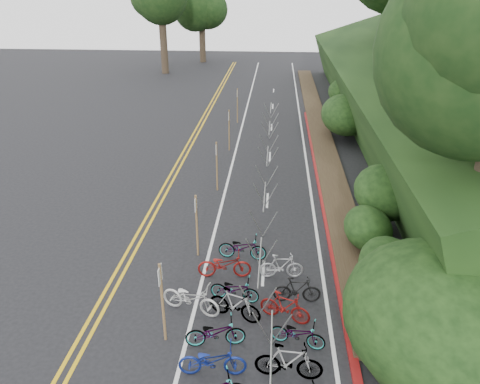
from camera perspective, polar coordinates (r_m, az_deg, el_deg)
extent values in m
plane|color=black|center=(14.17, -11.04, -18.25)|extent=(120.00, 120.00, 0.00)
cube|color=gold|center=(22.78, -9.97, -0.57)|extent=(0.12, 80.00, 0.01)
cube|color=gold|center=(22.70, -9.23, -0.60)|extent=(0.12, 80.00, 0.01)
cube|color=silver|center=(22.22, -2.07, -0.85)|extent=(0.12, 80.00, 0.01)
cube|color=silver|center=(22.17, 8.78, -1.20)|extent=(0.12, 80.00, 0.01)
cube|color=silver|center=(16.88, 2.84, -9.82)|extent=(0.10, 1.60, 0.01)
cube|color=silver|center=(22.10, 3.35, -1.03)|extent=(0.10, 1.60, 0.01)
cube|color=silver|center=(27.64, 3.66, 4.33)|extent=(0.10, 1.60, 0.01)
cube|color=silver|center=(33.33, 3.87, 7.88)|extent=(0.10, 1.60, 0.01)
cube|color=silver|center=(39.12, 4.01, 10.38)|extent=(0.10, 1.60, 0.01)
cube|color=silver|center=(44.96, 4.12, 12.24)|extent=(0.10, 1.60, 0.01)
cube|color=maroon|center=(24.01, 9.69, 0.93)|extent=(0.25, 28.00, 0.10)
cube|color=black|center=(34.18, 22.08, 11.43)|extent=(12.32, 44.00, 9.11)
cube|color=#382819|center=(33.45, 9.58, 7.78)|extent=(1.40, 44.00, 0.16)
ellipsoid|color=#284C19|center=(15.94, 17.88, -8.96)|extent=(2.00, 2.80, 1.60)
ellipsoid|color=#284C19|center=(20.18, 17.36, 0.07)|extent=(2.60, 3.64, 2.08)
ellipsoid|color=#284C19|center=(25.77, 17.46, 6.39)|extent=(2.20, 3.08, 1.76)
ellipsoid|color=#284C19|center=(31.30, 12.63, 9.20)|extent=(3.00, 4.20, 2.40)
ellipsoid|color=#284C19|center=(37.14, 12.59, 11.83)|extent=(2.40, 3.36, 1.92)
ellipsoid|color=#284C19|center=(41.08, 13.82, 13.87)|extent=(2.80, 3.92, 2.24)
ellipsoid|color=#284C19|center=(18.49, 15.31, -4.23)|extent=(1.80, 2.52, 1.44)
ellipsoid|color=#284C19|center=(29.54, 17.58, 9.85)|extent=(3.20, 4.48, 2.56)
ellipsoid|color=black|center=(14.13, 23.35, -13.87)|extent=(5.28, 6.16, 3.52)
cylinder|color=#2D2319|center=(23.59, 23.90, 12.61)|extent=(0.82, 0.82, 5.94)
cylinder|color=#2D2319|center=(31.75, 24.21, 17.17)|extent=(0.86, 0.86, 6.73)
cylinder|color=#2D2319|center=(39.23, 18.82, 17.52)|extent=(0.80, 0.80, 5.54)
cylinder|color=#2D2319|center=(47.48, 19.86, 19.74)|extent=(0.84, 0.84, 6.34)
cylinder|color=#2D2319|center=(53.85, -9.24, 16.81)|extent=(0.77, 0.77, 5.15)
ellipsoid|color=black|center=(53.44, -9.60, 21.78)|extent=(7.04, 7.04, 6.69)
cylinder|color=#2D2319|center=(61.09, -4.60, 17.73)|extent=(0.75, 0.75, 4.75)
ellipsoid|color=black|center=(60.74, -4.74, 21.69)|extent=(6.16, 6.16, 5.85)
cylinder|color=gray|center=(12.18, 3.83, -19.19)|extent=(0.05, 3.36, 0.05)
cylinder|color=gray|center=(13.73, 2.66, -16.27)|extent=(0.56, 0.04, 1.10)
cylinder|color=gray|center=(13.73, 5.09, -16.35)|extent=(0.56, 0.04, 1.10)
cylinder|color=gray|center=(15.42, 2.43, -8.38)|extent=(0.05, 3.00, 0.05)
cylinder|color=gray|center=(14.62, 1.04, -13.21)|extent=(0.58, 0.04, 1.13)
cylinder|color=gray|center=(14.60, 3.30, -13.29)|extent=(0.58, 0.04, 1.13)
cylinder|color=gray|center=(16.92, 1.63, -7.41)|extent=(0.58, 0.04, 1.13)
cylinder|color=gray|center=(16.90, 3.54, -7.48)|extent=(0.58, 0.04, 1.13)
cylinder|color=gray|center=(19.80, 3.00, -0.52)|extent=(0.05, 3.00, 0.05)
cylinder|color=gray|center=(18.82, 1.98, -3.87)|extent=(0.58, 0.04, 1.13)
cylinder|color=gray|center=(18.81, 3.69, -3.93)|extent=(0.58, 0.04, 1.13)
cylinder|color=gray|center=(21.32, 2.33, -0.30)|extent=(0.58, 0.04, 1.13)
cylinder|color=gray|center=(21.31, 3.83, -0.35)|extent=(0.58, 0.04, 1.13)
cylinder|color=gray|center=(24.43, 3.36, 4.44)|extent=(0.05, 3.00, 0.05)
cylinder|color=gray|center=(23.34, 2.55, 1.96)|extent=(0.58, 0.04, 1.13)
cylinder|color=gray|center=(23.33, 3.93, 1.91)|extent=(0.58, 0.04, 1.13)
cylinder|color=gray|center=(25.94, 2.78, 4.32)|extent=(0.58, 0.04, 1.13)
cylinder|color=gray|center=(25.94, 4.02, 4.28)|extent=(0.58, 0.04, 1.13)
cylinder|color=gray|center=(29.17, 3.60, 7.80)|extent=(0.05, 3.00, 0.05)
cylinder|color=gray|center=(28.02, 2.93, 5.87)|extent=(0.58, 0.04, 1.13)
cylinder|color=gray|center=(28.01, 4.09, 5.83)|extent=(0.58, 0.04, 1.13)
cylinder|color=gray|center=(30.68, 3.10, 7.53)|extent=(0.58, 0.04, 1.13)
cylinder|color=gray|center=(30.68, 4.15, 7.50)|extent=(0.58, 0.04, 1.13)
cylinder|color=gray|center=(33.99, 3.78, 10.21)|extent=(0.05, 3.00, 0.05)
cylinder|color=gray|center=(32.79, 3.21, 8.65)|extent=(0.58, 0.04, 1.13)
cylinder|color=gray|center=(32.79, 4.20, 8.62)|extent=(0.58, 0.04, 1.13)
cylinder|color=gray|center=(35.50, 3.33, 9.88)|extent=(0.58, 0.04, 1.13)
cylinder|color=gray|center=(35.49, 4.25, 9.85)|extent=(0.58, 0.04, 1.13)
cylinder|color=brown|center=(13.56, -9.42, -13.21)|extent=(0.08, 0.08, 2.59)
cube|color=silver|center=(13.01, -9.70, -9.92)|extent=(0.02, 0.40, 0.50)
cylinder|color=brown|center=(17.30, -5.29, -4.15)|extent=(0.08, 0.08, 2.50)
cube|color=silver|center=(16.89, -5.40, -1.47)|extent=(0.02, 0.40, 0.50)
cylinder|color=brown|center=(22.69, -2.84, 3.11)|extent=(0.08, 0.08, 2.50)
cube|color=silver|center=(22.37, -2.89, 5.26)|extent=(0.02, 0.40, 0.50)
cylinder|color=brown|center=(28.32, -1.34, 7.53)|extent=(0.08, 0.08, 2.50)
cube|color=silver|center=(28.07, -1.36, 9.29)|extent=(0.02, 0.40, 0.50)
cylinder|color=brown|center=(34.08, -0.32, 10.47)|extent=(0.08, 0.08, 2.50)
cube|color=silver|center=(33.87, -0.33, 11.95)|extent=(0.02, 0.40, 0.50)
imported|color=beige|center=(14.94, -6.01, -12.70)|extent=(1.25, 2.08, 1.03)
imported|color=navy|center=(12.97, -3.38, -19.79)|extent=(0.75, 1.83, 0.94)
imported|color=slate|center=(12.88, 5.97, -19.87)|extent=(0.63, 1.81, 1.07)
imported|color=slate|center=(13.77, -3.02, -16.72)|extent=(0.86, 1.78, 0.90)
imported|color=slate|center=(13.86, 7.05, -16.74)|extent=(0.93, 1.68, 0.84)
imported|color=slate|center=(14.60, -0.63, -13.52)|extent=(1.07, 1.79, 1.04)
imported|color=maroon|center=(14.63, 5.51, -13.75)|extent=(0.99, 1.67, 0.97)
imported|color=slate|center=(15.37, -0.66, -11.75)|extent=(0.82, 1.69, 0.85)
imported|color=black|center=(15.40, 6.97, -11.73)|extent=(0.47, 1.54, 0.92)
imported|color=maroon|center=(16.43, -1.90, -8.83)|extent=(0.78, 1.90, 0.98)
imported|color=#9E9EA3|center=(16.46, 5.08, -8.99)|extent=(0.55, 1.56, 0.92)
imported|color=slate|center=(17.42, 0.30, -6.77)|extent=(0.77, 1.84, 0.94)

